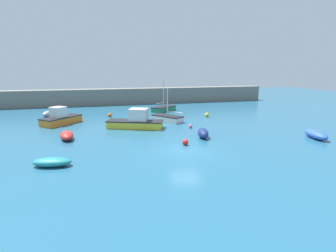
{
  "coord_description": "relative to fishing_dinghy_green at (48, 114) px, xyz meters",
  "views": [
    {
      "loc": [
        -6.74,
        -19.77,
        6.74
      ],
      "look_at": [
        0.37,
        7.19,
        0.5
      ],
      "focal_mm": 28.0,
      "sensor_mm": 36.0,
      "label": 1
    }
  ],
  "objects": [
    {
      "name": "ground_plane",
      "position": [
        13.81,
        -19.48,
        -0.5
      ],
      "size": [
        120.0,
        120.0,
        0.2
      ],
      "primitive_type": "cube",
      "color": "#235B7A"
    },
    {
      "name": "harbor_breakwater",
      "position": [
        13.81,
        10.27,
        1.06
      ],
      "size": [
        51.32,
        2.41,
        2.92
      ],
      "primitive_type": "cube",
      "color": "slate",
      "rests_on": "ground_plane"
    },
    {
      "name": "fishing_dinghy_green",
      "position": [
        0.0,
        0.0,
        0.0
      ],
      "size": [
        1.67,
        2.56,
        0.81
      ],
      "rotation": [
        0.0,
        0.0,
        1.26
      ],
      "color": "gray",
      "rests_on": "ground_plane"
    },
    {
      "name": "cabin_cruiser_white",
      "position": [
        10.99,
        -10.18,
        0.35
      ],
      "size": [
        6.57,
        4.15,
        2.23
      ],
      "rotation": [
        0.0,
        0.0,
        2.76
      ],
      "color": "yellow",
      "rests_on": "ground_plane"
    },
    {
      "name": "rowboat_blue_near",
      "position": [
        3.87,
        -13.33,
        -0.02
      ],
      "size": [
        1.62,
        2.88,
        0.78
      ],
      "rotation": [
        0.0,
        0.0,
        1.73
      ],
      "color": "red",
      "rests_on": "ground_plane"
    },
    {
      "name": "open_tender_yellow",
      "position": [
        3.65,
        -20.5,
        -0.1
      ],
      "size": [
        2.89,
        1.8,
        0.6
      ],
      "rotation": [
        0.0,
        0.0,
        2.92
      ],
      "color": "teal",
      "rests_on": "ground_plane"
    },
    {
      "name": "motorboat_grey_hull",
      "position": [
        2.41,
        -5.78,
        0.3
      ],
      "size": [
        4.86,
        4.96,
        2.15
      ],
      "rotation": [
        0.0,
        0.0,
        0.81
      ],
      "color": "orange",
      "rests_on": "ground_plane"
    },
    {
      "name": "rowboat_white_midwater",
      "position": [
        27.27,
        -19.1,
        -0.0
      ],
      "size": [
        1.95,
        3.43,
        0.8
      ],
      "rotation": [
        0.0,
        0.0,
        1.36
      ],
      "color": "#2D56B7",
      "rests_on": "ground_plane"
    },
    {
      "name": "sailboat_twin_hulled",
      "position": [
        16.83,
        0.42,
        -0.0
      ],
      "size": [
        4.38,
        4.06,
        4.74
      ],
      "rotation": [
        0.0,
        0.0,
        0.69
      ],
      "color": "#287A4C",
      "rests_on": "ground_plane"
    },
    {
      "name": "dinghy_near_pier",
      "position": [
        16.77,
        -16.0,
        0.04
      ],
      "size": [
        1.53,
        2.55,
        0.89
      ],
      "rotation": [
        0.0,
        0.0,
        4.48
      ],
      "color": "navy",
      "rests_on": "ground_plane"
    },
    {
      "name": "sailboat_short_mast",
      "position": [
        15.39,
        -7.46,
        0.01
      ],
      "size": [
        3.78,
        4.31,
        4.16
      ],
      "rotation": [
        0.0,
        0.0,
        2.2
      ],
      "color": "white",
      "rests_on": "ground_plane"
    },
    {
      "name": "mooring_buoy_pink",
      "position": [
        16.98,
        -11.78,
        -0.2
      ],
      "size": [
        0.4,
        0.4,
        0.4
      ],
      "primitive_type": "sphere",
      "color": "#EA668C",
      "rests_on": "ground_plane"
    },
    {
      "name": "mooring_buoy_red",
      "position": [
        14.25,
        -18.05,
        -0.14
      ],
      "size": [
        0.54,
        0.54,
        0.54
      ],
      "primitive_type": "sphere",
      "color": "red",
      "rests_on": "ground_plane"
    },
    {
      "name": "mooring_buoy_orange",
      "position": [
        8.37,
        -2.39,
        -0.14
      ],
      "size": [
        0.53,
        0.53,
        0.53
      ],
      "primitive_type": "sphere",
      "color": "orange",
      "rests_on": "ground_plane"
    },
    {
      "name": "mooring_buoy_yellow",
      "position": [
        21.49,
        -5.88,
        -0.12
      ],
      "size": [
        0.58,
        0.58,
        0.58
      ],
      "primitive_type": "sphere",
      "color": "yellow",
      "rests_on": "ground_plane"
    }
  ]
}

